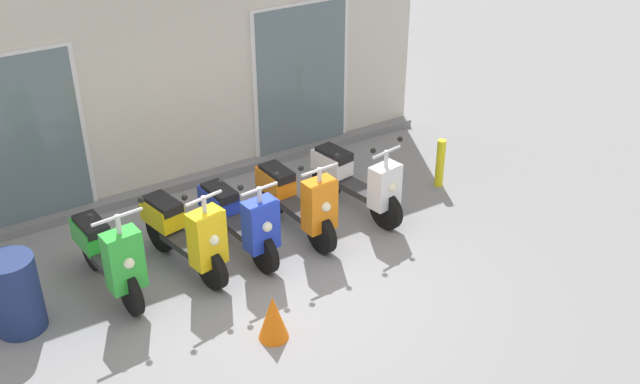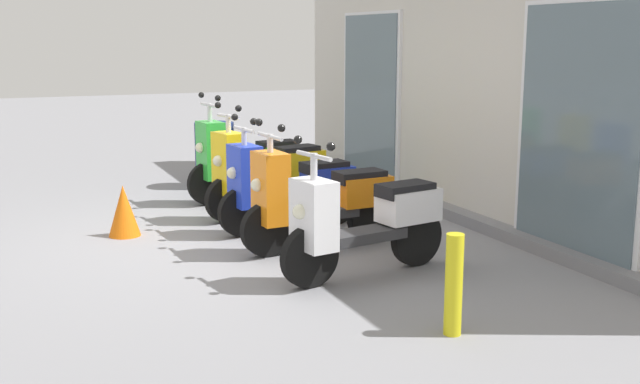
{
  "view_description": "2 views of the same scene",
  "coord_description": "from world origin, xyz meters",
  "px_view_note": "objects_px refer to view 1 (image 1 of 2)",
  "views": [
    {
      "loc": [
        -3.3,
        -6.19,
        5.17
      ],
      "look_at": [
        0.76,
        0.26,
        0.83
      ],
      "focal_mm": 42.33,
      "sensor_mm": 36.0,
      "label": 1
    },
    {
      "loc": [
        7.19,
        -1.99,
        1.97
      ],
      "look_at": [
        0.71,
        0.81,
        0.54
      ],
      "focal_mm": 43.04,
      "sensor_mm": 36.0,
      "label": 2
    }
  ],
  "objects_px": {
    "scooter_green": "(109,254)",
    "traffic_cone": "(273,317)",
    "scooter_orange": "(297,199)",
    "trash_bin": "(15,294)",
    "scooter_yellow": "(185,233)",
    "scooter_blue": "(239,218)",
    "curb_bollard": "(440,163)",
    "scooter_white": "(357,179)"
  },
  "relations": [
    {
      "from": "scooter_blue",
      "to": "curb_bollard",
      "type": "relative_size",
      "value": 2.26
    },
    {
      "from": "scooter_green",
      "to": "traffic_cone",
      "type": "xyz_separation_m",
      "value": [
        1.13,
        -1.65,
        -0.24
      ]
    },
    {
      "from": "scooter_yellow",
      "to": "scooter_green",
      "type": "bearing_deg",
      "value": 176.27
    },
    {
      "from": "scooter_green",
      "to": "scooter_yellow",
      "type": "relative_size",
      "value": 1.02
    },
    {
      "from": "scooter_orange",
      "to": "curb_bollard",
      "type": "distance_m",
      "value": 2.31
    },
    {
      "from": "scooter_blue",
      "to": "scooter_orange",
      "type": "distance_m",
      "value": 0.8
    },
    {
      "from": "scooter_green",
      "to": "scooter_white",
      "type": "height_order",
      "value": "scooter_green"
    },
    {
      "from": "trash_bin",
      "to": "curb_bollard",
      "type": "xyz_separation_m",
      "value": [
        5.7,
        0.04,
        -0.08
      ]
    },
    {
      "from": "scooter_blue",
      "to": "traffic_cone",
      "type": "xyz_separation_m",
      "value": [
        -0.44,
        -1.6,
        -0.21
      ]
    },
    {
      "from": "scooter_blue",
      "to": "trash_bin",
      "type": "height_order",
      "value": "scooter_blue"
    },
    {
      "from": "scooter_orange",
      "to": "traffic_cone",
      "type": "xyz_separation_m",
      "value": [
        -1.23,
        -1.59,
        -0.22
      ]
    },
    {
      "from": "scooter_orange",
      "to": "trash_bin",
      "type": "height_order",
      "value": "scooter_orange"
    },
    {
      "from": "scooter_green",
      "to": "scooter_white",
      "type": "bearing_deg",
      "value": -0.48
    },
    {
      "from": "trash_bin",
      "to": "traffic_cone",
      "type": "relative_size",
      "value": 1.66
    },
    {
      "from": "scooter_white",
      "to": "traffic_cone",
      "type": "xyz_separation_m",
      "value": [
        -2.15,
        -1.62,
        -0.22
      ]
    },
    {
      "from": "scooter_green",
      "to": "scooter_orange",
      "type": "relative_size",
      "value": 0.98
    },
    {
      "from": "scooter_green",
      "to": "curb_bollard",
      "type": "xyz_separation_m",
      "value": [
        4.67,
        -0.06,
        -0.15
      ]
    },
    {
      "from": "scooter_orange",
      "to": "scooter_white",
      "type": "relative_size",
      "value": 1.0
    },
    {
      "from": "scooter_orange",
      "to": "scooter_white",
      "type": "height_order",
      "value": "scooter_orange"
    },
    {
      "from": "scooter_yellow",
      "to": "curb_bollard",
      "type": "xyz_separation_m",
      "value": [
        3.8,
        0.0,
        -0.16
      ]
    },
    {
      "from": "scooter_yellow",
      "to": "curb_bollard",
      "type": "height_order",
      "value": "scooter_yellow"
    },
    {
      "from": "scooter_blue",
      "to": "scooter_green",
      "type": "bearing_deg",
      "value": 178.03
    },
    {
      "from": "traffic_cone",
      "to": "curb_bollard",
      "type": "distance_m",
      "value": 3.89
    },
    {
      "from": "scooter_green",
      "to": "curb_bollard",
      "type": "bearing_deg",
      "value": -0.7
    },
    {
      "from": "scooter_orange",
      "to": "curb_bollard",
      "type": "height_order",
      "value": "scooter_orange"
    },
    {
      "from": "traffic_cone",
      "to": "scooter_blue",
      "type": "bearing_deg",
      "value": 74.68
    },
    {
      "from": "scooter_white",
      "to": "curb_bollard",
      "type": "bearing_deg",
      "value": -1.22
    },
    {
      "from": "scooter_green",
      "to": "traffic_cone",
      "type": "bearing_deg",
      "value": -55.58
    },
    {
      "from": "trash_bin",
      "to": "curb_bollard",
      "type": "bearing_deg",
      "value": 0.41
    },
    {
      "from": "scooter_green",
      "to": "trash_bin",
      "type": "height_order",
      "value": "scooter_green"
    },
    {
      "from": "scooter_green",
      "to": "scooter_yellow",
      "type": "distance_m",
      "value": 0.88
    },
    {
      "from": "scooter_green",
      "to": "scooter_white",
      "type": "distance_m",
      "value": 3.28
    },
    {
      "from": "scooter_blue",
      "to": "traffic_cone",
      "type": "relative_size",
      "value": 3.04
    },
    {
      "from": "traffic_cone",
      "to": "scooter_orange",
      "type": "bearing_deg",
      "value": 52.24
    },
    {
      "from": "scooter_green",
      "to": "scooter_orange",
      "type": "bearing_deg",
      "value": -1.42
    },
    {
      "from": "scooter_green",
      "to": "traffic_cone",
      "type": "relative_size",
      "value": 3.01
    },
    {
      "from": "trash_bin",
      "to": "scooter_yellow",
      "type": "bearing_deg",
      "value": 1.22
    },
    {
      "from": "scooter_yellow",
      "to": "scooter_orange",
      "type": "xyz_separation_m",
      "value": [
        1.49,
        -0.0,
        -0.02
      ]
    },
    {
      "from": "scooter_white",
      "to": "curb_bollard",
      "type": "relative_size",
      "value": 2.29
    },
    {
      "from": "scooter_white",
      "to": "curb_bollard",
      "type": "xyz_separation_m",
      "value": [
        1.39,
        -0.03,
        -0.13
      ]
    },
    {
      "from": "scooter_yellow",
      "to": "traffic_cone",
      "type": "xyz_separation_m",
      "value": [
        0.25,
        -1.59,
        -0.25
      ]
    },
    {
      "from": "scooter_green",
      "to": "scooter_yellow",
      "type": "bearing_deg",
      "value": -3.73
    }
  ]
}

